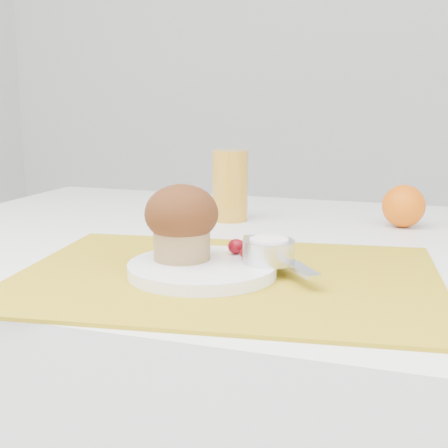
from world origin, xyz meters
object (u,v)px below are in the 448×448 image
(muffin, at_px, (182,221))
(orange, at_px, (404,206))
(juice_glass, at_px, (230,186))
(plate, at_px, (202,269))

(muffin, bearing_deg, orange, 57.24)
(juice_glass, height_order, muffin, juice_glass)
(plate, bearing_deg, orange, 61.23)
(plate, height_order, muffin, muffin)
(orange, height_order, juice_glass, juice_glass)
(plate, height_order, juice_glass, juice_glass)
(juice_glass, bearing_deg, plate, -77.17)
(plate, relative_size, orange, 2.53)
(orange, relative_size, muffin, 0.77)
(juice_glass, xyz_separation_m, muffin, (0.05, -0.33, 0.00))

